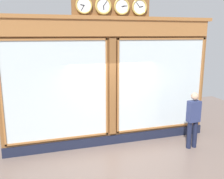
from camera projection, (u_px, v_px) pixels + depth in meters
name	position (u px, v px, depth m)	size (l,w,h in m)	color
shop_facade	(111.00, 82.00, 7.38)	(6.41, 0.42, 4.38)	brown
pedestrian	(193.00, 118.00, 7.23)	(0.37, 0.25, 1.69)	#191E38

